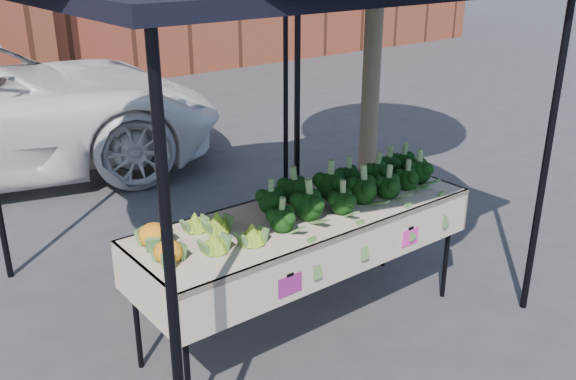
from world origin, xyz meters
name	(u,v)px	position (x,y,z in m)	size (l,w,h in m)	color
ground	(318,311)	(0.00, 0.00, 0.00)	(90.00, 90.00, 0.00)	#323234
table	(306,272)	(-0.22, -0.11, 0.45)	(2.41, 0.82, 0.90)	beige
canopy	(252,123)	(-0.20, 0.53, 1.37)	(3.16, 3.16, 2.74)	black
broccoli_heap	(348,182)	(0.17, -0.09, 1.02)	(1.58, 0.55, 0.24)	black
romanesco_cluster	(218,224)	(-0.88, -0.08, 0.99)	(0.41, 0.55, 0.18)	#9ABA2B
cauliflower_pair	(161,241)	(-1.25, -0.05, 0.98)	(0.21, 0.41, 0.16)	orange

